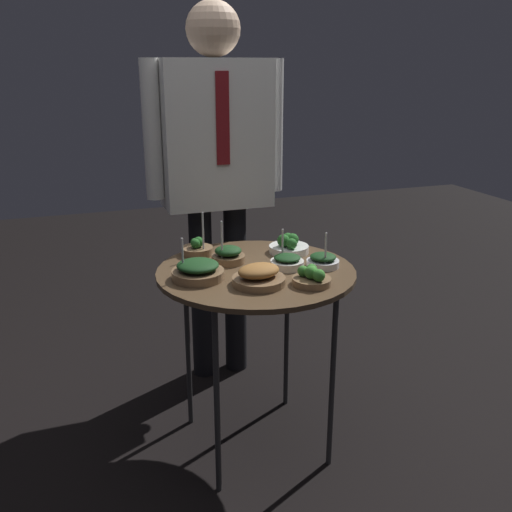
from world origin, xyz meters
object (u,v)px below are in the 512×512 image
bowl_broccoli_far_rim (197,249)px  bowl_spinach_back_left (198,271)px  bowl_spinach_front_center (323,261)px  bowl_spinach_center (287,262)px  bowl_spinach_mid_left (228,255)px  bowl_broccoli_front_left (289,246)px  waiter_figure (216,153)px  bowl_roast_near_rim (259,276)px  serving_cart (256,282)px  bowl_broccoli_mid_right (312,277)px

bowl_broccoli_far_rim → bowl_spinach_back_left: bearing=-103.2°
bowl_spinach_front_center → bowl_broccoli_far_rim: 0.48m
bowl_spinach_center → bowl_broccoli_far_rim: (-0.27, 0.25, 0.00)m
bowl_spinach_mid_left → bowl_broccoli_front_left: bowl_spinach_mid_left is taller
bowl_spinach_back_left → waiter_figure: waiter_figure is taller
bowl_spinach_front_center → bowl_spinach_mid_left: size_ratio=0.83×
bowl_spinach_back_left → bowl_broccoli_front_left: (0.40, 0.16, -0.00)m
bowl_spinach_front_center → bowl_broccoli_far_rim: bowl_broccoli_far_rim is taller
bowl_spinach_center → bowl_broccoli_far_rim: bearing=136.8°
bowl_spinach_mid_left → bowl_roast_near_rim: size_ratio=0.93×
serving_cart → bowl_spinach_center: (0.11, -0.02, 0.07)m
serving_cart → bowl_spinach_back_left: (-0.21, -0.02, 0.08)m
bowl_broccoli_mid_right → waiter_figure: waiter_figure is taller
serving_cart → bowl_spinach_mid_left: bearing=124.1°
bowl_broccoli_front_left → bowl_spinach_center: bowl_spinach_center is taller
bowl_spinach_front_center → bowl_spinach_back_left: bowl_spinach_back_left is taller
serving_cart → bowl_broccoli_far_rim: size_ratio=4.17×
bowl_roast_near_rim → bowl_broccoli_mid_right: bowl_roast_near_rim is taller
bowl_broccoli_mid_right → serving_cart: bearing=121.5°
bowl_broccoli_front_left → bowl_broccoli_mid_right: bearing=-100.0°
bowl_roast_near_rim → bowl_spinach_center: bowl_spinach_center is taller
bowl_spinach_back_left → bowl_broccoli_mid_right: (0.34, -0.18, -0.00)m
bowl_broccoli_mid_right → bowl_broccoli_far_rim: bearing=123.0°
bowl_spinach_front_center → bowl_broccoli_mid_right: bearing=-127.1°
bowl_broccoli_mid_right → bowl_broccoli_front_left: bearing=80.0°
bowl_broccoli_front_left → waiter_figure: size_ratio=0.09×
bowl_spinach_mid_left → bowl_spinach_center: bearing=-34.4°
bowl_spinach_center → bowl_roast_near_rim: bearing=-141.3°
bowl_spinach_back_left → bowl_broccoli_front_left: bowl_spinach_back_left is taller
bowl_spinach_mid_left → bowl_broccoli_mid_right: size_ratio=1.27×
bowl_spinach_back_left → bowl_broccoli_far_rim: bearing=76.8°
serving_cart → bowl_spinach_front_center: size_ratio=5.31×
bowl_spinach_back_left → waiter_figure: 0.72m
bowl_broccoli_front_left → waiter_figure: (-0.16, 0.45, 0.30)m
bowl_spinach_mid_left → bowl_broccoli_far_rim: (-0.09, 0.13, -0.00)m
bowl_spinach_back_left → bowl_spinach_mid_left: bearing=41.3°
bowl_spinach_back_left → bowl_roast_near_rim: bowl_spinach_back_left is taller
bowl_spinach_center → bowl_broccoli_mid_right: bowl_spinach_center is taller
bowl_spinach_center → bowl_broccoli_far_rim: 0.36m
serving_cart → bowl_spinach_mid_left: (-0.07, 0.10, 0.08)m
bowl_roast_near_rim → bowl_spinach_back_left: bearing=146.4°
serving_cart → bowl_spinach_center: size_ratio=5.31×
bowl_broccoli_front_left → bowl_broccoli_far_rim: bowl_broccoli_far_rim is taller
bowl_broccoli_far_rim → bowl_spinach_front_center: bearing=-35.7°
bowl_spinach_mid_left → waiter_figure: bearing=78.8°
bowl_broccoli_front_left → waiter_figure: waiter_figure is taller
bowl_broccoli_far_rim → bowl_broccoli_mid_right: bearing=-57.0°
bowl_spinach_mid_left → bowl_broccoli_front_left: bearing=7.8°
bowl_roast_near_rim → bowl_broccoli_far_rim: size_ratio=1.03×
bowl_spinach_front_center → bowl_broccoli_far_rim: size_ratio=0.79×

